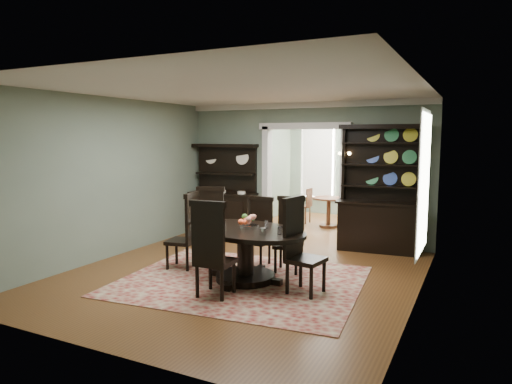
% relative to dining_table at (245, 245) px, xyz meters
% --- Properties ---
extents(room, '(5.51, 6.01, 3.01)m').
position_rel_dining_table_xyz_m(room, '(-0.21, 0.23, 0.99)').
color(room, brown).
rests_on(room, ground).
extents(parlor, '(3.51, 3.50, 3.01)m').
position_rel_dining_table_xyz_m(parlor, '(-0.21, 5.71, 0.93)').
color(parlor, brown).
rests_on(parlor, ground).
extents(doorway_trim, '(2.08, 0.25, 2.57)m').
position_rel_dining_table_xyz_m(doorway_trim, '(-0.21, 3.18, 1.03)').
color(doorway_trim, silver).
rests_on(doorway_trim, floor).
extents(right_window, '(0.15, 1.47, 2.12)m').
position_rel_dining_table_xyz_m(right_window, '(2.48, 1.11, 1.02)').
color(right_window, white).
rests_on(right_window, wall_right).
extents(wall_sconce, '(0.27, 0.21, 0.21)m').
position_rel_dining_table_xyz_m(wall_sconce, '(0.74, 3.03, 1.30)').
color(wall_sconce, gold).
rests_on(wall_sconce, back_wall_right).
extents(rug, '(3.92, 3.33, 0.01)m').
position_rel_dining_table_xyz_m(rug, '(-0.05, -0.06, -0.58)').
color(rug, maroon).
rests_on(rug, floor).
extents(dining_table, '(2.39, 2.39, 0.84)m').
position_rel_dining_table_xyz_m(dining_table, '(0.00, 0.00, 0.00)').
color(dining_table, black).
rests_on(dining_table, rug).
extents(centerpiece, '(1.43, 0.92, 0.23)m').
position_rel_dining_table_xyz_m(centerpiece, '(0.03, 0.06, 0.32)').
color(centerpiece, silver).
rests_on(centerpiece, dining_table).
extents(chair_far_left, '(0.64, 0.62, 1.36)m').
position_rel_dining_table_xyz_m(chair_far_left, '(-1.13, 0.75, 0.13)').
color(chair_far_left, black).
rests_on(chair_far_left, rug).
extents(chair_far_mid, '(0.47, 0.44, 1.21)m').
position_rel_dining_table_xyz_m(chair_far_mid, '(-0.22, 0.96, 0.05)').
color(chair_far_mid, black).
rests_on(chair_far_mid, rug).
extents(chair_far_right, '(0.53, 0.51, 1.26)m').
position_rel_dining_table_xyz_m(chair_far_right, '(0.41, 0.85, 0.08)').
color(chair_far_right, black).
rests_on(chair_far_right, rug).
extents(chair_end_left, '(0.55, 0.57, 1.33)m').
position_rel_dining_table_xyz_m(chair_end_left, '(-1.21, 0.15, 0.11)').
color(chair_end_left, black).
rests_on(chair_end_left, rug).
extents(chair_end_right, '(0.57, 0.59, 1.41)m').
position_rel_dining_table_xyz_m(chair_end_right, '(0.94, -0.12, 0.15)').
color(chair_end_right, black).
rests_on(chair_end_right, rug).
extents(chair_near, '(0.55, 0.52, 1.40)m').
position_rel_dining_table_xyz_m(chair_near, '(-0.05, -0.92, 0.15)').
color(chair_near, black).
rests_on(chair_near, rug).
extents(sideboard, '(1.62, 0.62, 2.10)m').
position_rel_dining_table_xyz_m(sideboard, '(-2.11, 2.94, 0.15)').
color(sideboard, black).
rests_on(sideboard, floor).
extents(welsh_dresser, '(1.65, 0.73, 2.51)m').
position_rel_dining_table_xyz_m(welsh_dresser, '(1.47, 2.91, 0.32)').
color(welsh_dresser, black).
rests_on(welsh_dresser, floor).
extents(parlor_table, '(0.82, 0.82, 0.76)m').
position_rel_dining_table_xyz_m(parlor_table, '(-0.13, 4.76, -0.09)').
color(parlor_table, '#512917').
rests_on(parlor_table, parlor_floor).
extents(parlor_chair_left, '(0.40, 0.39, 0.93)m').
position_rel_dining_table_xyz_m(parlor_chair_left, '(-0.84, 5.02, -0.09)').
color(parlor_chair_left, '#512917').
rests_on(parlor_chair_left, parlor_floor).
extents(parlor_chair_right, '(0.42, 0.41, 0.88)m').
position_rel_dining_table_xyz_m(parlor_chair_right, '(0.26, 4.89, -0.11)').
color(parlor_chair_right, '#512917').
rests_on(parlor_chair_right, parlor_floor).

